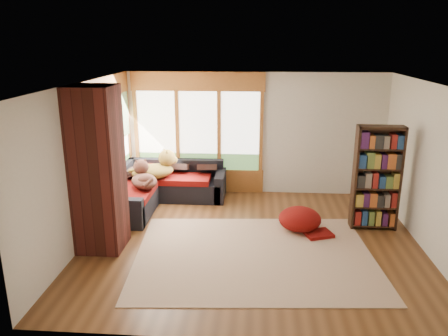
% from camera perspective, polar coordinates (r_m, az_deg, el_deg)
% --- Properties ---
extents(floor, '(5.50, 5.50, 0.00)m').
position_cam_1_polar(floor, '(7.39, 3.62, -9.57)').
color(floor, '#512F16').
rests_on(floor, ground).
extents(ceiling, '(5.50, 5.50, 0.00)m').
position_cam_1_polar(ceiling, '(6.67, 4.03, 10.91)').
color(ceiling, white).
extents(wall_back, '(5.50, 0.04, 2.60)m').
position_cam_1_polar(wall_back, '(9.35, 3.97, 4.45)').
color(wall_back, silver).
rests_on(wall_back, ground).
extents(wall_front, '(5.50, 0.04, 2.60)m').
position_cam_1_polar(wall_front, '(4.58, 3.51, -8.70)').
color(wall_front, silver).
rests_on(wall_front, ground).
extents(wall_left, '(0.04, 5.00, 2.60)m').
position_cam_1_polar(wall_left, '(7.46, -17.81, 0.57)').
color(wall_left, silver).
rests_on(wall_left, ground).
extents(wall_right, '(0.04, 5.00, 2.60)m').
position_cam_1_polar(wall_right, '(7.44, 25.51, -0.32)').
color(wall_right, silver).
rests_on(wall_right, ground).
extents(windows_back, '(2.82, 0.10, 1.90)m').
position_cam_1_polar(windows_back, '(9.39, -3.40, 4.83)').
color(windows_back, '#995C27').
rests_on(windows_back, wall_back).
extents(windows_left, '(0.10, 2.62, 1.90)m').
position_cam_1_polar(windows_left, '(8.52, -14.73, 3.11)').
color(windows_left, '#995C27').
rests_on(windows_left, wall_left).
extents(roller_blind, '(0.03, 0.72, 0.90)m').
position_cam_1_polar(roller_blind, '(9.21, -13.10, 6.73)').
color(roller_blind, '#6C895B').
rests_on(roller_blind, wall_left).
extents(brick_chimney, '(0.70, 0.70, 2.60)m').
position_cam_1_polar(brick_chimney, '(7.02, -16.20, -0.27)').
color(brick_chimney, '#471914').
rests_on(brick_chimney, ground).
extents(sectional_sofa, '(2.20, 2.20, 0.80)m').
position_cam_1_polar(sectional_sofa, '(9.06, -8.66, -2.63)').
color(sectional_sofa, black).
rests_on(sectional_sofa, ground).
extents(area_rug, '(3.86, 3.06, 0.01)m').
position_cam_1_polar(area_rug, '(6.97, 3.96, -11.25)').
color(area_rug, beige).
rests_on(area_rug, ground).
extents(bookshelf, '(0.79, 0.26, 1.85)m').
position_cam_1_polar(bookshelf, '(8.01, 19.31, -1.29)').
color(bookshelf, black).
rests_on(bookshelf, ground).
extents(pouf, '(0.92, 0.92, 0.40)m').
position_cam_1_polar(pouf, '(7.84, 9.87, -6.49)').
color(pouf, maroon).
rests_on(pouf, area_rug).
extents(dog_tan, '(1.03, 0.91, 0.50)m').
position_cam_1_polar(dog_tan, '(8.98, -8.88, 0.43)').
color(dog_tan, brown).
rests_on(dog_tan, sectional_sofa).
extents(dog_brindle, '(0.74, 0.87, 0.42)m').
position_cam_1_polar(dog_brindle, '(8.52, -10.50, -0.83)').
color(dog_brindle, '#311914').
rests_on(dog_brindle, sectional_sofa).
extents(throw_pillows, '(1.98, 1.68, 0.45)m').
position_cam_1_polar(throw_pillows, '(9.06, -8.34, 0.34)').
color(throw_pillows, '#2F1F1B').
rests_on(throw_pillows, sectional_sofa).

